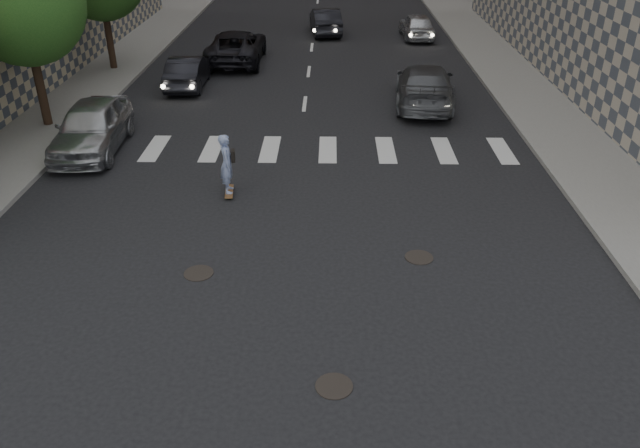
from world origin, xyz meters
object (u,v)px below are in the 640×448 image
(traffic_car_a, at_px, (188,71))
(traffic_car_c, at_px, (236,47))
(skateboarder, at_px, (227,164))
(silver_sedan, at_px, (92,127))
(traffic_car_d, at_px, (417,26))
(traffic_car_e, at_px, (325,21))
(traffic_car_b, at_px, (425,85))

(traffic_car_a, relative_size, traffic_car_c, 0.73)
(skateboarder, bearing_deg, silver_sedan, 140.62)
(skateboarder, height_order, traffic_car_d, skateboarder)
(skateboarder, xyz_separation_m, traffic_car_c, (-1.83, 15.22, -0.18))
(traffic_car_d, distance_m, traffic_car_e, 5.47)
(traffic_car_a, distance_m, traffic_car_e, 12.66)
(traffic_car_c, distance_m, traffic_car_d, 11.34)
(traffic_car_e, bearing_deg, skateboarder, 76.61)
(silver_sedan, xyz_separation_m, traffic_car_c, (3.28, 11.85, -0.04))
(traffic_car_b, bearing_deg, traffic_car_d, -89.44)
(traffic_car_e, bearing_deg, silver_sedan, 60.91)
(skateboarder, distance_m, traffic_car_d, 22.41)
(traffic_car_a, bearing_deg, traffic_car_b, 165.51)
(traffic_car_c, bearing_deg, traffic_car_d, -149.88)
(traffic_car_a, xyz_separation_m, traffic_car_e, (5.99, 11.15, 0.05))
(silver_sedan, distance_m, traffic_car_b, 12.99)
(skateboarder, height_order, traffic_car_b, skateboarder)
(traffic_car_b, distance_m, traffic_car_d, 12.46)
(skateboarder, bearing_deg, traffic_car_e, 77.23)
(skateboarder, xyz_separation_m, traffic_car_e, (2.60, 22.05, -0.23))
(traffic_car_c, xyz_separation_m, traffic_car_e, (4.43, 6.83, -0.05))
(traffic_car_c, bearing_deg, traffic_car_a, 69.80)
(silver_sedan, bearing_deg, traffic_car_e, 64.64)
(traffic_car_b, bearing_deg, traffic_car_a, -7.16)
(traffic_car_b, height_order, traffic_car_d, traffic_car_b)
(silver_sedan, xyz_separation_m, traffic_car_e, (7.71, 18.69, -0.09))
(traffic_car_c, xyz_separation_m, traffic_car_d, (9.78, 5.73, -0.08))
(skateboarder, height_order, traffic_car_e, skateboarder)
(silver_sedan, relative_size, traffic_car_b, 0.87)
(skateboarder, height_order, silver_sedan, skateboarder)
(traffic_car_d, bearing_deg, traffic_car_a, 39.50)
(skateboarder, distance_m, traffic_car_e, 22.20)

